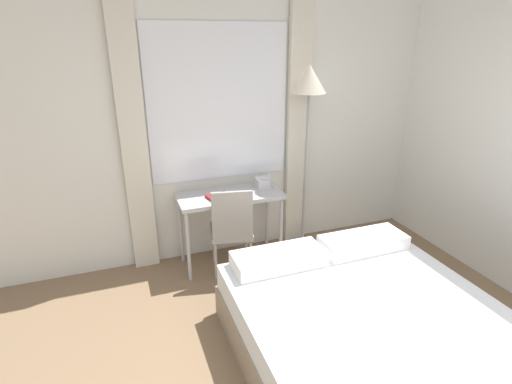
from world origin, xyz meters
TOP-DOWN VIEW (x-y plane):
  - wall_back_with_window at (-0.02, 2.62)m, footprint 5.16×0.13m
  - wall_right at (2.10, 1.30)m, footprint 0.05×3.61m
  - desk at (-0.20, 2.31)m, footprint 1.03×0.47m
  - desk_chair at (-0.24, 2.11)m, footprint 0.47×0.47m
  - bed at (0.32, 0.55)m, footprint 1.78×2.05m
  - standing_lamp at (0.64, 2.34)m, footprint 0.33×0.33m
  - telephone at (0.18, 2.38)m, footprint 0.15×0.15m
  - book at (-0.32, 2.25)m, footprint 0.25×0.22m

SIDE VIEW (x-z plane):
  - bed at x=0.32m, z-range -0.05..0.55m
  - desk_chair at x=-0.24m, z-range 0.05..0.96m
  - desk at x=-0.20m, z-range 0.30..1.07m
  - book at x=-0.32m, z-range 0.77..0.79m
  - telephone at x=0.18m, z-range 0.76..0.87m
  - wall_right at x=2.10m, z-range 0.00..2.70m
  - wall_back_with_window at x=-0.02m, z-range 0.00..2.70m
  - standing_lamp at x=0.64m, z-range 0.72..2.69m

